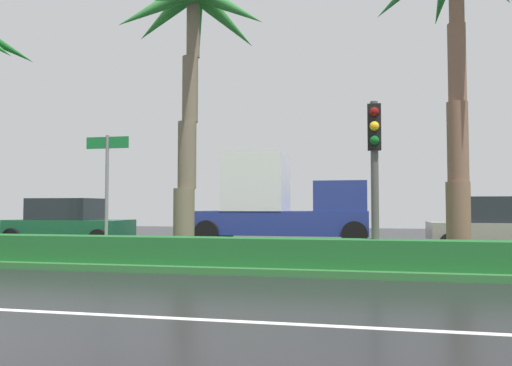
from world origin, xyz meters
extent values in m
cube|color=black|center=(0.00, 9.00, -0.05)|extent=(90.00, 42.00, 0.10)
cube|color=white|center=(0.00, 2.00, 0.00)|extent=(81.00, 0.14, 0.01)
cube|color=#2D6B33|center=(0.00, 8.00, 0.07)|extent=(85.50, 4.00, 0.15)
cube|color=#1E6028|center=(0.00, 6.60, 0.45)|extent=(76.50, 0.70, 0.60)
cylinder|color=#6A5D4B|center=(-0.22, 8.23, 1.02)|extent=(0.55, 0.55, 1.75)
cylinder|color=#6A5D4B|center=(-0.17, 8.31, 2.77)|extent=(0.48, 0.48, 1.75)
cylinder|color=#6A5D4B|center=(-0.13, 8.39, 4.52)|extent=(0.42, 0.42, 1.75)
cylinder|color=#6A5D4B|center=(-0.08, 8.47, 6.27)|extent=(0.35, 0.35, 1.75)
cone|color=#2C7632|center=(0.89, 8.34, 6.68)|extent=(2.30, 0.86, 1.63)
cone|color=#2C7632|center=(0.56, 9.20, 6.66)|extent=(1.90, 2.05, 1.66)
cone|color=#2C7632|center=(-0.32, 9.44, 6.69)|extent=(1.09, 2.33, 1.60)
cone|color=#2C7632|center=(-1.03, 8.88, 6.77)|extent=(2.33, 1.43, 1.47)
cone|color=#2C7632|center=(-0.94, 8.01, 6.66)|extent=(2.24, 1.55, 1.66)
cylinder|color=brown|center=(6.44, 8.07, 1.07)|extent=(0.53, 0.53, 1.84)
cylinder|color=brown|center=(6.46, 8.11, 2.92)|extent=(0.47, 0.47, 1.84)
cylinder|color=brown|center=(6.48, 8.15, 4.76)|extent=(0.41, 0.41, 1.84)
cylinder|color=#4C4C47|center=(4.57, 6.75, 1.90)|extent=(0.16, 0.16, 3.51)
cube|color=black|center=(4.57, 6.75, 3.11)|extent=(0.28, 0.32, 0.96)
sphere|color=maroon|center=(4.57, 6.58, 3.41)|extent=(0.20, 0.20, 0.20)
sphere|color=yellow|center=(4.57, 6.58, 3.11)|extent=(0.20, 0.20, 0.20)
sphere|color=#0F591E|center=(4.57, 6.58, 2.81)|extent=(0.20, 0.20, 0.20)
cylinder|color=slate|center=(-1.69, 6.92, 1.65)|extent=(0.08, 0.08, 3.00)
cube|color=#146B2D|center=(-1.69, 6.92, 2.97)|extent=(1.10, 0.03, 0.28)
cube|color=#195133|center=(-5.97, 12.11, 0.60)|extent=(4.30, 1.76, 0.72)
cube|color=#1E2328|center=(-6.12, 12.11, 1.34)|extent=(2.30, 1.58, 0.76)
cylinder|color=black|center=(-4.32, 13.01, 0.34)|extent=(0.68, 0.22, 0.68)
cylinder|color=black|center=(-4.32, 11.21, 0.34)|extent=(0.68, 0.22, 0.68)
cylinder|color=black|center=(-7.62, 13.01, 0.34)|extent=(0.68, 0.22, 0.68)
cylinder|color=black|center=(-7.62, 11.21, 0.34)|extent=(0.68, 0.22, 0.68)
cube|color=navy|center=(1.28, 15.05, 0.81)|extent=(6.40, 2.30, 0.90)
cube|color=navy|center=(3.48, 15.05, 1.81)|extent=(1.90, 2.21, 1.10)
cube|color=silver|center=(0.23, 15.05, 2.36)|extent=(2.30, 2.35, 2.20)
cylinder|color=black|center=(3.98, 16.22, 0.46)|extent=(0.92, 0.30, 0.92)
cylinder|color=black|center=(3.98, 13.88, 0.46)|extent=(0.92, 0.30, 0.92)
cylinder|color=black|center=(-1.42, 16.22, 0.46)|extent=(0.92, 0.30, 0.92)
cylinder|color=black|center=(-1.42, 13.88, 0.46)|extent=(0.92, 0.30, 0.92)
cube|color=gray|center=(8.40, 12.10, 0.60)|extent=(4.30, 1.76, 0.72)
cube|color=#1E2328|center=(8.25, 12.10, 1.34)|extent=(2.30, 1.58, 0.76)
cylinder|color=black|center=(6.75, 13.00, 0.34)|extent=(0.68, 0.22, 0.68)
cylinder|color=black|center=(6.75, 11.20, 0.34)|extent=(0.68, 0.22, 0.68)
camera|label=1|loc=(4.39, -4.19, 1.43)|focal=35.57mm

